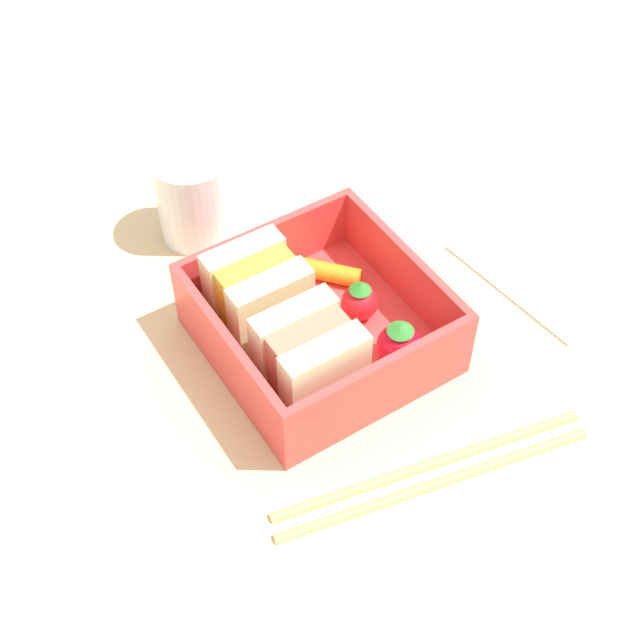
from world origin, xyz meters
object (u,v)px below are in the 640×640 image
(chopstick_pair, at_px, (435,471))
(folded_napkin, at_px, (543,269))
(sandwich_left, at_px, (310,357))
(sandwich_center_left, at_px, (258,293))
(strawberry_far_left, at_px, (360,302))
(carrot_stick_far_left, at_px, (326,272))
(strawberry_left, at_px, (399,345))
(drinking_glass, at_px, (193,197))

(chopstick_pair, height_order, folded_napkin, chopstick_pair)
(sandwich_left, relative_size, chopstick_pair, 0.27)
(folded_napkin, bearing_deg, sandwich_center_left, 73.46)
(folded_napkin, bearing_deg, strawberry_far_left, 79.00)
(sandwich_center_left, bearing_deg, folded_napkin, -106.54)
(carrot_stick_far_left, distance_m, chopstick_pair, 0.17)
(sandwich_center_left, relative_size, strawberry_left, 1.61)
(sandwich_center_left, distance_m, strawberry_far_left, 0.07)
(carrot_stick_far_left, relative_size, drinking_glass, 0.73)
(sandwich_left, bearing_deg, drinking_glass, -3.22)
(strawberry_far_left, bearing_deg, drinking_glass, 18.96)
(drinking_glass, relative_size, folded_napkin, 0.57)
(sandwich_left, xyz_separation_m, strawberry_far_left, (0.03, -0.06, -0.01))
(sandwich_center_left, height_order, chopstick_pair, sandwich_center_left)
(sandwich_left, xyz_separation_m, strawberry_left, (-0.01, -0.06, -0.01))
(strawberry_left, relative_size, carrot_stick_far_left, 0.70)
(sandwich_left, distance_m, chopstick_pair, 0.11)
(drinking_glass, height_order, folded_napkin, drinking_glass)
(sandwich_center_left, xyz_separation_m, strawberry_far_left, (-0.03, -0.06, -0.01))
(drinking_glass, bearing_deg, carrot_stick_far_left, -154.35)
(folded_napkin, bearing_deg, sandwich_left, 90.92)
(carrot_stick_far_left, relative_size, chopstick_pair, 0.25)
(sandwich_center_left, xyz_separation_m, strawberry_left, (-0.08, -0.06, -0.01))
(carrot_stick_far_left, distance_m, folded_napkin, 0.17)
(strawberry_left, relative_size, chopstick_pair, 0.17)
(strawberry_left, distance_m, strawberry_far_left, 0.05)
(strawberry_far_left, bearing_deg, strawberry_left, 178.91)
(drinking_glass, bearing_deg, chopstick_pair, -175.36)
(sandwich_left, height_order, strawberry_far_left, sandwich_left)
(strawberry_left, bearing_deg, sandwich_center_left, 37.11)
(drinking_glass, bearing_deg, sandwich_left, 176.78)
(strawberry_far_left, height_order, carrot_stick_far_left, strawberry_far_left)
(folded_napkin, bearing_deg, drinking_glass, 48.22)
(carrot_stick_far_left, relative_size, folded_napkin, 0.41)
(sandwich_left, xyz_separation_m, carrot_stick_far_left, (0.08, -0.06, -0.02))
(sandwich_left, xyz_separation_m, drinking_glass, (0.18, -0.01, -0.00))
(sandwich_left, distance_m, strawberry_left, 0.06)
(sandwich_center_left, xyz_separation_m, folded_napkin, (-0.06, -0.21, -0.04))
(strawberry_far_left, height_order, chopstick_pair, strawberry_far_left)
(drinking_glass, bearing_deg, folded_napkin, -131.78)
(sandwich_center_left, distance_m, drinking_glass, 0.12)
(sandwich_left, height_order, sandwich_center_left, same)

